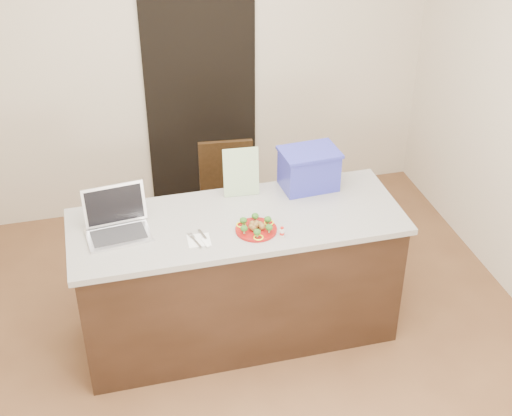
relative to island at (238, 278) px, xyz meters
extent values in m
plane|color=brown|center=(0.00, -0.25, -0.46)|extent=(4.00, 4.00, 0.00)
plane|color=beige|center=(0.00, 1.75, 0.89)|extent=(4.00, 0.00, 4.00)
cube|color=black|center=(0.10, 1.73, 0.54)|extent=(0.90, 0.02, 2.00)
cube|color=black|center=(0.00, 0.00, -0.02)|extent=(2.00, 0.70, 0.88)
cube|color=beige|center=(0.00, 0.00, 0.44)|extent=(2.06, 0.76, 0.04)
cylinder|color=maroon|center=(0.08, -0.15, 0.47)|extent=(0.25, 0.25, 0.01)
torus|color=maroon|center=(0.08, -0.15, 0.47)|extent=(0.25, 0.25, 0.01)
sphere|color=brown|center=(0.08, -0.15, 0.49)|extent=(0.04, 0.04, 0.04)
sphere|color=brown|center=(0.11, -0.17, 0.49)|extent=(0.04, 0.04, 0.04)
sphere|color=brown|center=(0.11, -0.14, 0.49)|extent=(0.04, 0.04, 0.04)
sphere|color=brown|center=(0.09, -0.12, 0.49)|extent=(0.04, 0.04, 0.04)
sphere|color=brown|center=(0.06, -0.12, 0.49)|extent=(0.04, 0.04, 0.04)
sphere|color=brown|center=(0.05, -0.15, 0.49)|extent=(0.04, 0.04, 0.04)
sphere|color=brown|center=(0.06, -0.18, 0.49)|extent=(0.04, 0.04, 0.04)
ellipsoid|color=#1E4A13|center=(0.02, -0.10, 0.51)|extent=(0.04, 0.04, 0.04)
ellipsoid|color=#1E4A13|center=(0.00, -0.18, 0.51)|extent=(0.04, 0.04, 0.04)
ellipsoid|color=#1E4A13|center=(0.07, -0.24, 0.51)|extent=(0.04, 0.04, 0.04)
ellipsoid|color=#1E4A13|center=(0.15, -0.21, 0.51)|extent=(0.04, 0.04, 0.04)
ellipsoid|color=#1E4A13|center=(0.16, -0.12, 0.51)|extent=(0.04, 0.04, 0.04)
ellipsoid|color=#1E4A13|center=(0.10, -0.07, 0.51)|extent=(0.04, 0.04, 0.04)
torus|color=#F6F419|center=(0.00, -0.09, 0.48)|extent=(0.06, 0.06, 0.01)
torus|color=#F6F419|center=(0.07, -0.25, 0.48)|extent=(0.06, 0.06, 0.01)
torus|color=#F6F419|center=(0.17, -0.11, 0.48)|extent=(0.06, 0.06, 0.01)
cube|color=silver|center=(-0.27, -0.17, 0.46)|extent=(0.14, 0.14, 0.01)
cube|color=#B1B1B6|center=(-0.29, -0.19, 0.47)|extent=(0.05, 0.13, 0.00)
cube|color=#B1B1B6|center=(-0.29, -0.12, 0.47)|extent=(0.05, 0.06, 0.00)
cube|color=white|center=(-0.24, -0.21, 0.47)|extent=(0.04, 0.09, 0.01)
cube|color=#B1B1B6|center=(-0.24, -0.12, 0.47)|extent=(0.04, 0.11, 0.00)
cylinder|color=beige|center=(0.22, -0.24, 0.48)|extent=(0.03, 0.03, 0.04)
cylinder|color=beige|center=(0.22, -0.24, 0.51)|extent=(0.02, 0.02, 0.01)
cylinder|color=red|center=(0.22, -0.24, 0.52)|extent=(0.02, 0.02, 0.01)
cylinder|color=red|center=(0.22, -0.24, 0.48)|extent=(0.03, 0.03, 0.02)
cube|color=silver|center=(-0.72, 0.00, 0.47)|extent=(0.40, 0.30, 0.02)
cube|color=silver|center=(-0.72, 0.13, 0.60)|extent=(0.38, 0.11, 0.25)
cube|color=black|center=(-0.72, 0.12, 0.60)|extent=(0.34, 0.09, 0.21)
cube|color=#262628|center=(-0.72, -0.01, 0.48)|extent=(0.33, 0.21, 0.00)
cube|color=silver|center=(0.09, 0.28, 0.62)|extent=(0.23, 0.07, 0.32)
cube|color=#2B2E9E|center=(0.54, 0.26, 0.58)|extent=(0.37, 0.27, 0.25)
cube|color=#2B2E9E|center=(0.54, 0.26, 0.72)|extent=(0.39, 0.29, 0.02)
cube|color=black|center=(0.15, 0.85, -0.03)|extent=(0.45, 0.45, 0.04)
cube|color=black|center=(0.15, 1.03, 0.22)|extent=(0.41, 0.08, 0.46)
cylinder|color=black|center=(-0.02, 0.68, -0.25)|extent=(0.03, 0.03, 0.43)
cylinder|color=black|center=(0.32, 0.68, -0.25)|extent=(0.03, 0.03, 0.43)
cylinder|color=black|center=(-0.02, 1.02, -0.25)|extent=(0.03, 0.03, 0.43)
cylinder|color=black|center=(0.32, 1.02, -0.25)|extent=(0.03, 0.03, 0.43)
camera|label=1|loc=(-0.79, -3.56, 2.88)|focal=50.00mm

